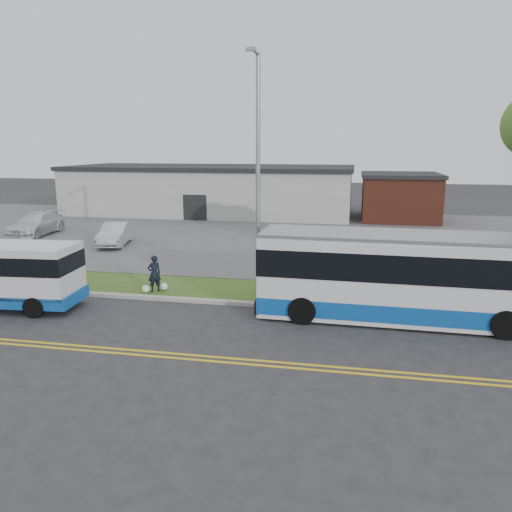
% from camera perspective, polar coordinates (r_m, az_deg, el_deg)
% --- Properties ---
extents(ground, '(140.00, 140.00, 0.00)m').
position_cam_1_polar(ground, '(19.35, -10.20, -6.06)').
color(ground, '#28282B').
rests_on(ground, ground).
extents(lane_line_north, '(70.00, 0.12, 0.01)m').
position_cam_1_polar(lane_line_north, '(16.06, -15.24, -10.23)').
color(lane_line_north, gold).
rests_on(lane_line_north, ground).
extents(lane_line_south, '(70.00, 0.12, 0.01)m').
position_cam_1_polar(lane_line_south, '(15.82, -15.72, -10.63)').
color(lane_line_south, gold).
rests_on(lane_line_south, ground).
extents(curb, '(80.00, 0.30, 0.15)m').
position_cam_1_polar(curb, '(20.31, -9.08, -4.91)').
color(curb, '#9E9B93').
rests_on(curb, ground).
extents(verge, '(80.00, 3.30, 0.10)m').
position_cam_1_polar(verge, '(21.94, -7.46, -3.61)').
color(verge, '#2D521B').
rests_on(verge, ground).
extents(parking_lot, '(80.00, 25.00, 0.10)m').
position_cam_1_polar(parking_lot, '(35.25, -0.18, 2.60)').
color(parking_lot, '#4C4C4F').
rests_on(parking_lot, ground).
extents(commercial_building, '(25.40, 10.40, 4.35)m').
position_cam_1_polar(commercial_building, '(46.05, -5.10, 7.55)').
color(commercial_building, '#9E9E99').
rests_on(commercial_building, ground).
extents(brick_wing, '(6.30, 7.30, 3.90)m').
position_cam_1_polar(brick_wing, '(43.40, 16.07, 6.52)').
color(brick_wing, brown).
rests_on(brick_wing, ground).
extents(streetlight_near, '(0.35, 1.53, 9.50)m').
position_cam_1_polar(streetlight_near, '(20.17, 0.19, 10.04)').
color(streetlight_near, gray).
rests_on(streetlight_near, verge).
extents(shuttle_bus, '(6.63, 2.63, 2.49)m').
position_cam_1_polar(shuttle_bus, '(21.17, -26.54, -1.86)').
color(shuttle_bus, '#0E4898').
rests_on(shuttle_bus, ground).
extents(transit_bus, '(11.25, 2.91, 3.11)m').
position_cam_1_polar(transit_bus, '(18.36, 18.08, -2.39)').
color(transit_bus, silver).
rests_on(transit_bus, ground).
extents(pedestrian, '(0.67, 0.66, 1.56)m').
position_cam_1_polar(pedestrian, '(21.25, -11.55, -1.98)').
color(pedestrian, black).
rests_on(pedestrian, verge).
extents(parked_car_a, '(2.28, 4.35, 1.36)m').
position_cam_1_polar(parked_car_a, '(31.94, -15.77, 2.43)').
color(parked_car_a, '#B7BABE').
rests_on(parked_car_a, parking_lot).
extents(parked_car_b, '(2.46, 5.28, 1.49)m').
position_cam_1_polar(parked_car_b, '(37.48, -23.83, 3.36)').
color(parked_car_b, silver).
rests_on(parked_car_b, parking_lot).
extents(grocery_bag_left, '(0.32, 0.32, 0.32)m').
position_cam_1_polar(grocery_bag_left, '(21.30, -12.48, -3.71)').
color(grocery_bag_left, white).
rests_on(grocery_bag_left, verge).
extents(grocery_bag_right, '(0.32, 0.32, 0.32)m').
position_cam_1_polar(grocery_bag_right, '(21.52, -10.48, -3.45)').
color(grocery_bag_right, white).
rests_on(grocery_bag_right, verge).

